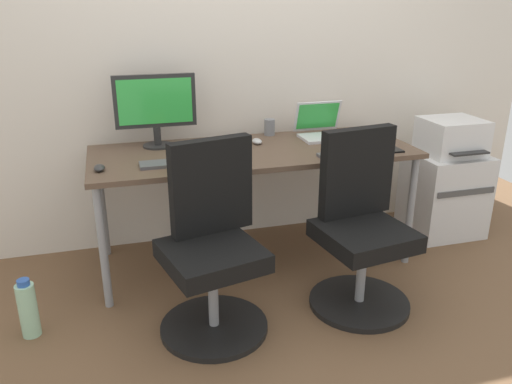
% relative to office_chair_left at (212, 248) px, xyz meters
% --- Properties ---
extents(ground_plane, '(5.28, 5.28, 0.00)m').
position_rel_office_chair_left_xyz_m(ground_plane, '(0.39, 0.62, -0.42)').
color(ground_plane, brown).
extents(back_wall, '(4.40, 0.04, 2.60)m').
position_rel_office_chair_left_xyz_m(back_wall, '(0.39, 1.07, 0.88)').
color(back_wall, silver).
rests_on(back_wall, ground).
extents(desk, '(1.91, 0.73, 0.72)m').
position_rel_office_chair_left_xyz_m(desk, '(0.39, 0.62, 0.24)').
color(desk, brown).
rests_on(desk, ground).
extents(office_chair_left, '(0.54, 0.54, 0.94)m').
position_rel_office_chair_left_xyz_m(office_chair_left, '(0.00, 0.00, 0.00)').
color(office_chair_left, black).
rests_on(office_chair_left, ground).
extents(office_chair_right, '(0.54, 0.54, 0.94)m').
position_rel_office_chair_left_xyz_m(office_chair_right, '(0.80, 0.00, 0.00)').
color(office_chair_right, black).
rests_on(office_chair_right, ground).
extents(side_cabinet, '(0.48, 0.45, 0.57)m').
position_rel_office_chair_left_xyz_m(side_cabinet, '(1.78, 0.65, -0.14)').
color(side_cabinet, silver).
rests_on(side_cabinet, ground).
extents(printer, '(0.38, 0.40, 0.24)m').
position_rel_office_chair_left_xyz_m(printer, '(1.78, 0.65, 0.27)').
color(printer, silver).
rests_on(printer, side_cabinet).
extents(water_bottle_on_floor, '(0.09, 0.09, 0.31)m').
position_rel_office_chair_left_xyz_m(water_bottle_on_floor, '(-0.89, 0.14, -0.28)').
color(water_bottle_on_floor, '#A5D8B2').
rests_on(water_bottle_on_floor, ground).
extents(desktop_monitor, '(0.48, 0.18, 0.43)m').
position_rel_office_chair_left_xyz_m(desktop_monitor, '(-0.15, 0.85, 0.55)').
color(desktop_monitor, '#262626').
rests_on(desktop_monitor, desk).
extents(open_laptop, '(0.31, 0.29, 0.22)m').
position_rel_office_chair_left_xyz_m(open_laptop, '(0.90, 0.80, 0.35)').
color(open_laptop, silver).
rests_on(open_laptop, desk).
extents(keyboard_by_monitor, '(0.34, 0.12, 0.02)m').
position_rel_office_chair_left_xyz_m(keyboard_by_monitor, '(-0.12, 0.45, 0.31)').
color(keyboard_by_monitor, '#515156').
rests_on(keyboard_by_monitor, desk).
extents(keyboard_by_laptop, '(0.34, 0.12, 0.02)m').
position_rel_office_chair_left_xyz_m(keyboard_by_laptop, '(0.86, 0.34, 0.31)').
color(keyboard_by_laptop, '#515156').
rests_on(keyboard_by_laptop, desk).
extents(mouse_by_monitor, '(0.06, 0.10, 0.03)m').
position_rel_office_chair_left_xyz_m(mouse_by_monitor, '(0.44, 0.74, 0.32)').
color(mouse_by_monitor, '#B7B7B7').
rests_on(mouse_by_monitor, desk).
extents(mouse_by_laptop, '(0.06, 0.10, 0.03)m').
position_rel_office_chair_left_xyz_m(mouse_by_laptop, '(-0.50, 0.45, 0.32)').
color(mouse_by_laptop, '#2D2D2D').
rests_on(mouse_by_laptop, desk).
extents(coffee_mug, '(0.08, 0.08, 0.09)m').
position_rel_office_chair_left_xyz_m(coffee_mug, '(-0.10, 0.32, 0.35)').
color(coffee_mug, yellow).
rests_on(coffee_mug, desk).
extents(pen_cup, '(0.07, 0.07, 0.10)m').
position_rel_office_chair_left_xyz_m(pen_cup, '(0.58, 0.93, 0.35)').
color(pen_cup, slate).
rests_on(pen_cup, desk).
extents(phone_near_laptop, '(0.07, 0.14, 0.01)m').
position_rel_office_chair_left_xyz_m(phone_near_laptop, '(1.18, 0.39, 0.30)').
color(phone_near_laptop, black).
rests_on(phone_near_laptop, desk).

